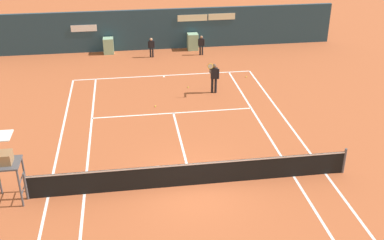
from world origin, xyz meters
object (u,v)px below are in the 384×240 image
(umpire_chair, at_px, (4,160))
(tennis_ball_mid_court, at_px, (155,106))
(player_on_baseline, at_px, (214,76))
(ball_kid_left_post, at_px, (201,44))
(tennis_ball_near_service_line, at_px, (246,77))
(ball_kid_right_post, at_px, (151,46))
(tennis_ball_by_sideline, at_px, (188,87))

(umpire_chair, relative_size, tennis_ball_mid_court, 38.57)
(player_on_baseline, distance_m, ball_kid_left_post, 6.56)
(tennis_ball_mid_court, distance_m, tennis_ball_near_service_line, 6.62)
(ball_kid_right_post, xyz_separation_m, tennis_ball_mid_court, (-0.38, -7.94, -0.72))
(tennis_ball_mid_court, bearing_deg, tennis_ball_near_service_line, 31.09)
(tennis_ball_near_service_line, bearing_deg, umpire_chair, -136.85)
(ball_kid_right_post, xyz_separation_m, tennis_ball_by_sideline, (1.65, -5.64, -0.72))
(tennis_ball_by_sideline, relative_size, tennis_ball_near_service_line, 1.00)
(tennis_ball_by_sideline, relative_size, tennis_ball_mid_court, 1.00)
(ball_kid_left_post, xyz_separation_m, tennis_ball_near_service_line, (1.95, -4.53, -0.73))
(tennis_ball_mid_court, xyz_separation_m, tennis_ball_near_service_line, (5.67, 3.42, 0.00))
(tennis_ball_by_sideline, bearing_deg, player_on_baseline, -35.32)
(umpire_chair, xyz_separation_m, tennis_ball_mid_court, (5.72, 7.26, -1.64))
(ball_kid_left_post, bearing_deg, ball_kid_right_post, 9.60)
(ball_kid_right_post, bearing_deg, tennis_ball_near_service_line, 140.89)
(player_on_baseline, distance_m, ball_kid_right_post, 7.18)
(player_on_baseline, distance_m, tennis_ball_by_sideline, 1.84)
(umpire_chair, xyz_separation_m, player_on_baseline, (9.04, 8.65, -0.69))
(umpire_chair, distance_m, tennis_ball_near_service_line, 15.69)
(ball_kid_left_post, bearing_deg, player_on_baseline, 96.14)
(player_on_baseline, relative_size, ball_kid_left_post, 1.42)
(ball_kid_left_post, relative_size, tennis_ball_mid_court, 19.41)
(tennis_ball_by_sideline, bearing_deg, tennis_ball_near_service_line, 16.97)
(player_on_baseline, height_order, tennis_ball_mid_court, player_on_baseline)
(umpire_chair, distance_m, tennis_ball_mid_court, 9.38)
(umpire_chair, xyz_separation_m, ball_kid_left_post, (9.43, 15.20, -0.91))
(player_on_baseline, xyz_separation_m, tennis_ball_by_sideline, (-1.29, 0.91, -0.95))
(umpire_chair, distance_m, player_on_baseline, 12.53)
(ball_kid_right_post, bearing_deg, tennis_ball_mid_court, 88.71)
(ball_kid_right_post, distance_m, tennis_ball_near_service_line, 6.99)
(player_on_baseline, bearing_deg, ball_kid_left_post, -84.83)
(umpire_chair, distance_m, ball_kid_right_post, 16.40)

